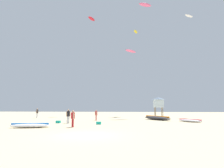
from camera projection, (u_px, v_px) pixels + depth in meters
name	position (u px, v px, depth m)	size (l,w,h in m)	color
ground_plane	(86.00, 135.00, 13.71)	(120.00, 120.00, 0.00)	beige
person_foreground	(73.00, 117.00, 19.08)	(0.39, 0.50, 1.73)	#B21E23
person_midground	(37.00, 112.00, 34.23)	(0.40, 0.58, 1.77)	silver
person_left	(96.00, 114.00, 28.03)	(0.36, 0.52, 1.60)	#B21E23
person_right	(68.00, 115.00, 23.38)	(0.43, 0.46, 1.76)	silver
kite_grounded_near	(190.00, 121.00, 25.29)	(3.03, 3.06, 0.42)	white
kite_grounded_mid	(157.00, 118.00, 29.33)	(4.40, 5.16, 0.66)	#2D2D33
kite_grounded_far	(30.00, 125.00, 18.51)	(4.04, 1.79, 0.47)	white
lifeguard_tower	(158.00, 102.00, 40.51)	(2.30, 2.30, 4.15)	#8C704C
cooler_box	(58.00, 122.00, 23.62)	(0.56, 0.36, 0.32)	#19B29E
gear_bag	(99.00, 123.00, 21.99)	(0.56, 0.36, 0.32)	#19B29E
kite_aloft_0	(145.00, 5.00, 42.03)	(3.15, 2.09, 0.68)	#E5598C
kite_aloft_1	(92.00, 19.00, 47.99)	(1.79, 2.66, 0.66)	red
kite_aloft_2	(131.00, 51.00, 42.78)	(3.02, 3.15, 0.49)	#E5598C
kite_aloft_3	(189.00, 16.00, 43.84)	(2.51, 2.04, 0.41)	white
kite_aloft_4	(136.00, 32.00, 47.59)	(1.36, 2.30, 0.54)	yellow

